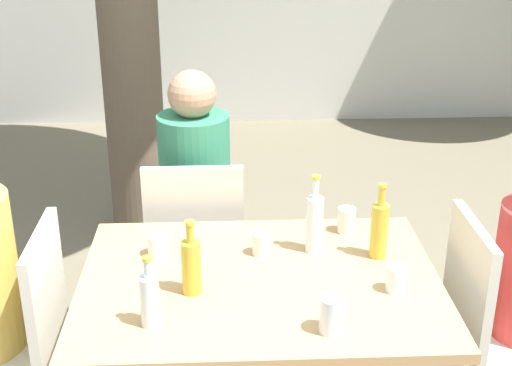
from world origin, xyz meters
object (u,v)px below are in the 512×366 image
Objects in this scene: water_bottle_2 at (150,299)px; drinking_glass_1 at (158,245)px; oil_cruet_3 at (379,229)px; drinking_glass_0 at (346,220)px; oil_cruet_0 at (191,265)px; patio_chair_1 at (493,317)px; patio_chair_2 at (196,237)px; patio_chair_0 at (20,330)px; dining_table_front at (260,297)px; water_bottle_1 at (314,222)px; person_seated_2 at (197,207)px; drinking_glass_2 at (261,244)px; drinking_glass_4 at (396,279)px; drinking_glass_3 at (332,315)px.

drinking_glass_1 is at bearing 91.88° from water_bottle_2.
oil_cruet_3 is 2.87× the size of drinking_glass_0.
oil_cruet_0 is at bearing -62.82° from drinking_glass_1.
patio_chair_1 is 1.00× the size of patio_chair_2.
patio_chair_0 is 0.59m from drinking_glass_1.
oil_cruet_0 is at bearing -161.82° from dining_table_front.
patio_chair_0 is at bearing -158.64° from drinking_glass_1.
water_bottle_2 is (-0.59, -0.48, -0.03)m from water_bottle_1.
oil_cruet_0 reaches higher than patio_chair_0.
oil_cruet_3 is at bearing -13.62° from water_bottle_1.
patio_chair_2 is 0.72× the size of person_seated_2.
patio_chair_0 is 1.33m from drinking_glass_0.
oil_cruet_0 is at bearing 91.45° from patio_chair_2.
water_bottle_1 is (1.11, 0.20, 0.32)m from patio_chair_0.
oil_cruet_3 is 0.45m from drinking_glass_2.
dining_table_front is at bearing 90.00° from patio_chair_1.
oil_cruet_0 is 0.54m from water_bottle_1.
drinking_glass_0 is 0.40m from drinking_glass_2.
dining_table_front is at bearing 36.62° from water_bottle_2.
water_bottle_2 is (-0.11, -0.99, 0.29)m from patio_chair_2.
drinking_glass_0 is at bearing 43.89° from dining_table_front.
water_bottle_1 is at bearing 123.04° from person_seated_2.
dining_table_front is at bearing -137.22° from water_bottle_1.
patio_chair_2 is at bearing 141.85° from oil_cruet_3.
drinking_glass_0 is (0.63, -0.35, 0.25)m from patio_chair_2.
oil_cruet_3 reaches higher than drinking_glass_1.
person_seated_2 reaches higher than patio_chair_1.
drinking_glass_1 is (-0.60, -0.01, -0.08)m from water_bottle_1.
water_bottle_2 reaches higher than drinking_glass_0.
patio_chair_1 is 1.31m from drinking_glass_1.
drinking_glass_4 is (0.46, -0.29, 0.00)m from drinking_glass_2.
person_seated_2 is at bearing 105.48° from dining_table_front.
water_bottle_2 is 0.93m from oil_cruet_3.
patio_chair_1 is 2.93× the size of water_bottle_1.
water_bottle_2 reaches higher than drinking_glass_1.
drinking_glass_4 is at bearing -32.39° from drinking_glass_2.
dining_table_front is 0.32m from oil_cruet_0.
person_seated_2 is 1.29m from drinking_glass_4.
dining_table_front is 4.32× the size of oil_cruet_3.
drinking_glass_2 is at bearing 46.21° from oil_cruet_0.
oil_cruet_0 reaches higher than drinking_glass_2.
patio_chair_2 is (-1.15, 0.71, 0.00)m from patio_chair_1.
drinking_glass_3 is at bearing -29.72° from oil_cruet_0.
oil_cruet_0 is 2.62× the size of drinking_glass_0.
patio_chair_0 is 1.18m from drinking_glass_3.
patio_chair_1 is at bearing 4.02° from oil_cruet_0.
person_seated_2 is at bearing 123.04° from water_bottle_1.
patio_chair_0 is 3.06× the size of oil_cruet_3.
patio_chair_0 is 0.95m from drinking_glass_2.
patio_chair_2 reaches higher than drinking_glass_0.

